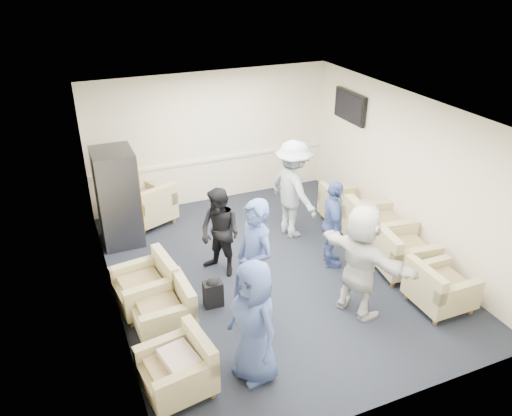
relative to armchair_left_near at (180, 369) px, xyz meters
name	(u,v)px	position (x,y,z in m)	size (l,w,h in m)	color
floor	(272,271)	(2.04, 1.85, -0.31)	(6.00, 6.00, 0.00)	black
ceiling	(275,112)	(2.04, 1.85, 2.39)	(6.00, 6.00, 0.00)	white
back_wall	(212,138)	(2.04, 4.85, 1.04)	(5.00, 0.02, 2.70)	beige
front_wall	(394,314)	(2.04, -1.15, 1.04)	(5.00, 0.02, 2.70)	beige
left_wall	(106,229)	(-0.46, 1.85, 1.04)	(0.02, 6.00, 2.70)	beige
right_wall	(407,173)	(4.54, 1.85, 1.04)	(0.02, 6.00, 2.70)	beige
chair_rail	(213,159)	(2.04, 4.83, 0.59)	(4.98, 0.04, 0.06)	silver
tv	(350,107)	(4.47, 3.65, 1.74)	(0.10, 1.00, 0.58)	black
armchair_left_near	(180,369)	(0.00, 0.00, 0.00)	(0.88, 0.88, 0.62)	tan
armchair_left_mid	(167,311)	(0.11, 1.12, 0.00)	(0.81, 0.81, 0.61)	tan
armchair_left_far	(149,287)	(0.00, 1.75, 0.02)	(0.91, 0.91, 0.65)	tan
armchair_right_near	(438,289)	(3.89, 0.08, 0.01)	(0.80, 0.80, 0.64)	tan
armchair_right_midnear	(400,254)	(3.94, 1.04, 0.04)	(0.97, 0.97, 0.69)	tan
armchair_right_midfar	(375,229)	(3.99, 1.83, 0.07)	(1.06, 1.06, 0.76)	tan
armchair_right_far	(342,208)	(3.98, 2.88, 0.00)	(0.85, 0.85, 0.63)	tan
armchair_corner	(148,207)	(0.51, 4.26, 0.05)	(1.16, 1.16, 0.71)	tan
vending_machine	(118,197)	(-0.06, 3.83, 0.56)	(0.71, 0.82, 1.74)	#4A4A52
backpack	(213,291)	(0.86, 1.39, -0.06)	(0.29, 0.21, 0.48)	black
pillow	(179,359)	(0.00, -0.01, 0.17)	(0.48, 0.36, 0.14)	beige
person_front_left	(254,322)	(0.90, -0.12, 0.51)	(0.80, 0.52, 1.63)	#3A4E8D
person_mid_left	(255,263)	(1.32, 0.87, 0.63)	(0.68, 0.45, 1.88)	#3A4E8D
person_back_left	(220,233)	(1.26, 2.16, 0.44)	(0.72, 0.56, 1.49)	black
person_back_right	(293,189)	(2.89, 2.85, 0.60)	(1.18, 0.68, 1.82)	silver
person_mid_right	(333,224)	(3.03, 1.68, 0.45)	(0.89, 0.37, 1.52)	#3A4E8D
person_front_right	(361,261)	(2.75, 0.45, 0.55)	(1.60, 0.51, 1.72)	silver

